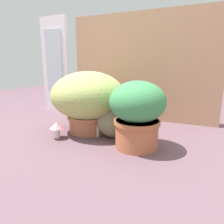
{
  "coord_description": "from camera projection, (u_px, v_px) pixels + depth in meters",
  "views": [
    {
      "loc": [
        0.54,
        -1.2,
        0.48
      ],
      "look_at": [
        0.02,
        -0.02,
        0.18
      ],
      "focal_mm": 32.57,
      "sensor_mm": 36.0,
      "label": 1
    }
  ],
  "objects": [
    {
      "name": "ground_plane",
      "position": [
        111.0,
        137.0,
        1.4
      ],
      "size": [
        6.0,
        6.0,
        0.0
      ],
      "primitive_type": "plane",
      "color": "#644954"
    },
    {
      "name": "cardboard_backdrop",
      "position": [
        141.0,
        68.0,
        1.76
      ],
      "size": [
        1.29,
        0.03,
        0.92
      ],
      "primitive_type": "cube",
      "color": "tan",
      "rests_on": "ground"
    },
    {
      "name": "window_panel_white",
      "position": [
        56.0,
        65.0,
        2.1
      ],
      "size": [
        0.3,
        0.05,
        0.95
      ],
      "color": "white",
      "rests_on": "ground"
    },
    {
      "name": "grass_planter",
      "position": [
        88.0,
        98.0,
        1.46
      ],
      "size": [
        0.52,
        0.52,
        0.44
      ],
      "color": "#AE6648",
      "rests_on": "ground"
    },
    {
      "name": "leafy_planter",
      "position": [
        137.0,
        112.0,
        1.17
      ],
      "size": [
        0.33,
        0.33,
        0.4
      ],
      "color": "#B46341",
      "rests_on": "ground"
    },
    {
      "name": "cat",
      "position": [
        118.0,
        120.0,
        1.36
      ],
      "size": [
        0.39,
        0.23,
        0.32
      ],
      "color": "#767356",
      "rests_on": "ground"
    },
    {
      "name": "mushroom_ornament_pink",
      "position": [
        57.0,
        126.0,
        1.35
      ],
      "size": [
        0.1,
        0.1,
        0.11
      ],
      "color": "silver",
      "rests_on": "ground"
    },
    {
      "name": "mushroom_ornament_red",
      "position": [
        97.0,
        122.0,
        1.38
      ],
      "size": [
        0.08,
        0.08,
        0.14
      ],
      "color": "silver",
      "rests_on": "ground"
    }
  ]
}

